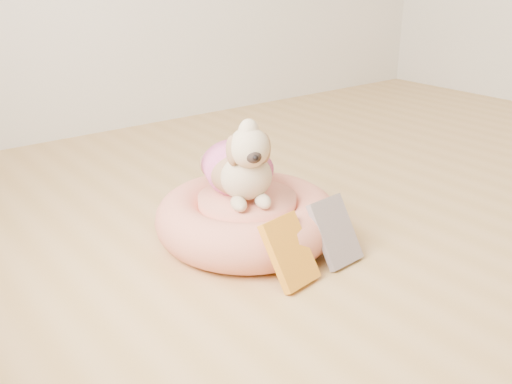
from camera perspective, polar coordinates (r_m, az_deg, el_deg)
pet_bed at (r=1.99m, az=-0.88°, el=-2.63°), size 0.64×0.64×0.16m
dog at (r=1.92m, az=-1.60°, el=3.97°), size 0.41×0.48×0.30m
book_yellow at (r=1.73m, az=3.39°, el=-5.98°), size 0.16×0.16×0.20m
book_white at (r=1.86m, az=7.93°, el=-3.96°), size 0.16×0.15×0.20m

